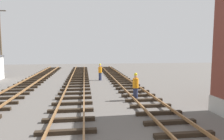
# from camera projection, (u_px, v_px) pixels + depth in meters

# --- Properties ---
(utility_pole_far) EXTENTS (1.80, 0.24, 9.00)m
(utility_pole_far) POSITION_uv_depth(u_px,v_px,m) (1.00, 40.00, 27.25)
(utility_pole_far) COLOR brown
(utility_pole_far) RESTS_ON ground
(track_worker_foreground) EXTENTS (0.40, 0.40, 1.87)m
(track_worker_foreground) POSITION_uv_depth(u_px,v_px,m) (136.00, 87.00, 13.54)
(track_worker_foreground) COLOR #262D4C
(track_worker_foreground) RESTS_ON ground
(track_worker_distant) EXTENTS (0.40, 0.40, 1.87)m
(track_worker_distant) POSITION_uv_depth(u_px,v_px,m) (100.00, 72.00, 22.23)
(track_worker_distant) COLOR #262D4C
(track_worker_distant) RESTS_ON ground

